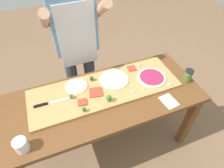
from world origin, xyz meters
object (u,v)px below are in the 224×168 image
(recipe_note, at_px, (169,101))
(cook_center, at_px, (76,40))
(sauce_jar, at_px, (188,76))
(cheese_crumble_d, at_px, (133,92))
(pizza_slice_far_left, at_px, (132,68))
(prep_table, at_px, (105,105))
(chefs_knife, at_px, (47,104))
(pizza_whole_white_garlic, at_px, (114,79))
(pizza_whole_beet_magenta, at_px, (152,77))
(pizza_slice_near_left, at_px, (96,92))
(broccoli_floret_front_left, at_px, (92,78))
(flour_cup, at_px, (21,146))
(cheese_crumble_c, at_px, (170,84))
(pizza_slice_far_right, at_px, (82,102))
(cheese_crumble_b, at_px, (138,65))
(pizza_whole_cheese_artichoke, at_px, (76,86))
(broccoli_floret_back_left, at_px, (71,96))
(broccoli_floret_front_mid, at_px, (109,98))
(cheese_crumble_a, at_px, (143,89))
(broccoli_floret_back_right, at_px, (84,109))

(recipe_note, relative_size, cook_center, 0.09)
(sauce_jar, bearing_deg, recipe_note, -151.99)
(cheese_crumble_d, bearing_deg, pizza_slice_far_left, 65.76)
(prep_table, relative_size, chefs_knife, 5.67)
(pizza_whole_white_garlic, distance_m, pizza_slice_far_left, 0.23)
(pizza_whole_beet_magenta, distance_m, pizza_slice_near_left, 0.53)
(broccoli_floret_front_left, xyz_separation_m, flour_cup, (-0.62, -0.44, -0.01))
(sauce_jar, xyz_separation_m, cook_center, (-0.84, 0.66, 0.17))
(cheese_crumble_d, bearing_deg, cheese_crumble_c, -6.06)
(pizza_slice_far_right, height_order, cheese_crumble_b, cheese_crumble_b)
(pizza_whole_cheese_artichoke, height_order, broccoli_floret_back_left, broccoli_floret_back_left)
(pizza_whole_beet_magenta, distance_m, flour_cup, 1.18)
(chefs_knife, height_order, recipe_note, chefs_knife)
(pizza_whole_beet_magenta, bearing_deg, pizza_slice_near_left, 178.62)
(pizza_slice_far_right, relative_size, cheese_crumble_b, 4.32)
(prep_table, xyz_separation_m, broccoli_floret_back_left, (-0.27, 0.06, 0.16))
(cheese_crumble_b, height_order, cheese_crumble_c, cheese_crumble_b)
(prep_table, height_order, chefs_knife, chefs_knife)
(broccoli_floret_front_mid, xyz_separation_m, cheese_crumble_c, (0.57, -0.02, -0.03))
(chefs_knife, height_order, pizza_whole_beet_magenta, same)
(cheese_crumble_c, relative_size, cheese_crumble_d, 1.07)
(pizza_slice_near_left, xyz_separation_m, flour_cup, (-0.61, -0.28, 0.01))
(pizza_slice_far_left, distance_m, pizza_slice_far_right, 0.60)
(flour_cup, bearing_deg, cheese_crumble_a, 9.55)
(chefs_knife, height_order, broccoli_floret_back_left, broccoli_floret_back_left)
(pizza_slice_far_left, height_order, cook_center, cook_center)
(flour_cup, bearing_deg, pizza_whole_white_garlic, 24.66)
(pizza_whole_white_garlic, distance_m, pizza_whole_beet_magenta, 0.35)
(broccoli_floret_front_left, height_order, flour_cup, flour_cup)
(pizza_whole_white_garlic, distance_m, pizza_slice_near_left, 0.22)
(broccoli_floret_back_left, distance_m, broccoli_floret_back_right, 0.18)
(cheese_crumble_c, bearing_deg, cheese_crumble_d, 173.94)
(chefs_knife, xyz_separation_m, flour_cup, (-0.21, -0.31, 0.01))
(prep_table, relative_size, sauce_jar, 13.65)
(pizza_whole_cheese_artichoke, relative_size, cheese_crumble_a, 15.44)
(pizza_slice_far_right, xyz_separation_m, sauce_jar, (0.97, -0.08, 0.03))
(cheese_crumble_b, bearing_deg, pizza_whole_cheese_artichoke, -174.91)
(pizza_slice_far_right, distance_m, cheese_crumble_d, 0.43)
(prep_table, height_order, sauce_jar, sauce_jar)
(flour_cup, height_order, recipe_note, flour_cup)
(broccoli_floret_front_mid, xyz_separation_m, cook_center, (-0.08, 0.65, 0.17))
(prep_table, relative_size, cheese_crumble_b, 100.62)
(pizza_whole_cheese_artichoke, xyz_separation_m, pizza_whole_beet_magenta, (0.67, -0.14, 0.00))
(pizza_whole_beet_magenta, relative_size, recipe_note, 1.81)
(pizza_whole_cheese_artichoke, height_order, pizza_whole_beet_magenta, same)
(sauce_jar, bearing_deg, pizza_whole_cheese_artichoke, 164.56)
(pizza_slice_far_left, distance_m, cheese_crumble_d, 0.31)
(pizza_whole_white_garlic, bearing_deg, broccoli_floret_back_left, -169.46)
(pizza_whole_white_garlic, xyz_separation_m, broccoli_floret_front_left, (-0.19, 0.07, 0.02))
(cook_center, bearing_deg, cheese_crumble_c, -46.08)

